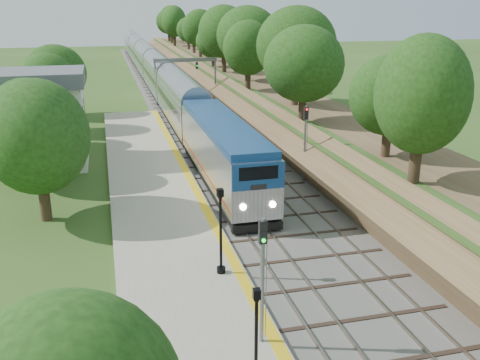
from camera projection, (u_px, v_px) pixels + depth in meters
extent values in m
plane|color=#2D4C19|center=(340.00, 356.00, 21.06)|extent=(320.00, 320.00, 0.00)
cube|color=#4C4944|center=(178.00, 98.00, 76.63)|extent=(9.50, 170.00, 0.12)
cube|color=gray|center=(159.00, 98.00, 75.95)|extent=(0.08, 170.00, 0.16)
cube|color=gray|center=(169.00, 98.00, 76.29)|extent=(0.08, 170.00, 0.16)
cube|color=gray|center=(187.00, 97.00, 76.89)|extent=(0.08, 170.00, 0.16)
cube|color=gray|center=(197.00, 97.00, 77.22)|extent=(0.08, 170.00, 0.16)
cube|color=gray|center=(162.00, 215.00, 34.48)|extent=(6.40, 68.00, 0.38)
cube|color=gold|center=(206.00, 208.00, 35.08)|extent=(0.55, 68.00, 0.01)
cube|color=brown|center=(242.00, 86.00, 78.40)|extent=(9.00, 170.00, 3.00)
cube|color=brown|center=(216.00, 88.00, 77.55)|extent=(4.47, 170.00, 4.54)
cylinder|color=#332316|center=(431.00, 163.00, 31.22)|extent=(0.60, 0.60, 2.62)
sphere|color=#18360E|center=(438.00, 102.00, 30.09)|extent=(5.70, 5.70, 5.70)
cylinder|color=#332316|center=(232.00, 67.00, 77.15)|extent=(0.60, 0.60, 2.62)
sphere|color=#18360E|center=(232.00, 41.00, 76.02)|extent=(5.70, 5.70, 5.70)
cylinder|color=#332316|center=(181.00, 42.00, 123.09)|extent=(0.60, 0.60, 2.62)
sphere|color=#18360E|center=(181.00, 26.00, 121.96)|extent=(5.70, 5.70, 5.70)
cube|color=silver|center=(35.00, 127.00, 44.26)|extent=(8.00, 6.00, 6.80)
cube|color=#565A5E|center=(29.00, 78.00, 42.99)|extent=(8.60, 6.60, 1.20)
cube|color=black|center=(86.00, 148.00, 44.05)|extent=(0.05, 1.10, 1.30)
cube|color=black|center=(87.00, 138.00, 47.36)|extent=(0.05, 1.10, 1.30)
cube|color=black|center=(83.00, 114.00, 43.16)|extent=(0.05, 1.10, 1.30)
cube|color=black|center=(84.00, 106.00, 46.47)|extent=(0.05, 1.10, 1.30)
cylinder|color=slate|center=(156.00, 83.00, 70.25)|extent=(0.24, 0.24, 6.20)
cylinder|color=slate|center=(215.00, 81.00, 72.13)|extent=(0.24, 0.24, 6.20)
cube|color=slate|center=(185.00, 60.00, 70.28)|extent=(8.40, 0.25, 0.50)
cube|color=black|center=(167.00, 66.00, 69.80)|extent=(0.30, 0.20, 0.90)
cube|color=black|center=(197.00, 66.00, 70.73)|extent=(0.30, 0.20, 0.90)
cylinder|color=#332316|center=(60.00, 164.00, 41.74)|extent=(0.60, 0.60, 2.45)
sphere|color=#18360E|center=(55.00, 122.00, 40.69)|extent=(5.32, 5.32, 5.32)
cylinder|color=#332316|center=(69.00, 121.00, 56.44)|extent=(0.60, 0.60, 2.45)
sphere|color=#18360E|center=(66.00, 90.00, 55.39)|extent=(5.32, 5.32, 5.32)
cube|color=black|center=(223.00, 178.00, 40.46)|extent=(2.93, 18.33, 0.64)
cube|color=#B7BAC1|center=(222.00, 151.00, 39.79)|extent=(3.18, 19.09, 3.61)
cube|color=navy|center=(222.00, 124.00, 39.14)|extent=(3.06, 18.33, 0.47)
cube|color=navy|center=(258.00, 176.00, 30.67)|extent=(3.15, 0.10, 1.59)
cube|color=black|center=(259.00, 173.00, 30.56)|extent=(2.33, 0.06, 0.80)
cube|color=#9D0F0F|center=(223.00, 166.00, 40.18)|extent=(3.20, 18.71, 0.11)
cube|color=#B7BAC1|center=(182.00, 106.00, 58.97)|extent=(3.18, 21.22, 4.14)
cube|color=#B7BAC1|center=(160.00, 79.00, 79.02)|extent=(3.18, 21.22, 4.14)
cube|color=#B7BAC1|center=(147.00, 63.00, 99.06)|extent=(3.18, 21.22, 4.14)
cube|color=#B7BAC1|center=(139.00, 53.00, 119.10)|extent=(3.18, 21.22, 4.14)
cube|color=#B7BAC1|center=(133.00, 45.00, 139.15)|extent=(3.18, 21.22, 4.14)
cylinder|color=black|center=(256.00, 343.00, 18.19)|extent=(0.12, 0.12, 3.44)
cube|color=black|center=(257.00, 294.00, 17.59)|extent=(0.26, 0.26, 0.35)
cube|color=silver|center=(257.00, 294.00, 17.59)|extent=(0.19, 0.19, 0.26)
cylinder|color=black|center=(221.00, 270.00, 26.71)|extent=(0.44, 0.44, 0.30)
cylinder|color=black|center=(221.00, 234.00, 26.09)|extent=(0.14, 0.14, 3.91)
cube|color=black|center=(220.00, 193.00, 25.41)|extent=(0.32, 0.32, 0.40)
cube|color=silver|center=(220.00, 193.00, 25.41)|extent=(0.23, 0.23, 0.30)
cylinder|color=slate|center=(262.00, 282.00, 20.53)|extent=(0.16, 0.16, 5.30)
cube|color=black|center=(263.00, 232.00, 19.87)|extent=(0.31, 0.20, 0.91)
cylinder|color=#0CE526|center=(264.00, 233.00, 19.76)|extent=(0.15, 0.05, 0.15)
cylinder|color=slate|center=(305.00, 144.00, 40.36)|extent=(0.17, 0.17, 5.85)
cube|color=black|center=(306.00, 113.00, 39.61)|extent=(0.32, 0.21, 0.94)
cylinder|color=#FF0C0C|center=(307.00, 113.00, 39.49)|extent=(0.15, 0.06, 0.15)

